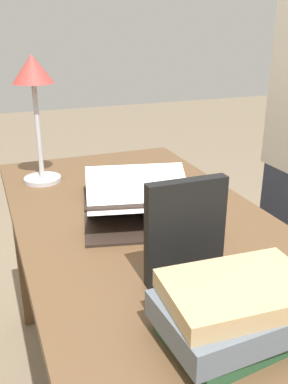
% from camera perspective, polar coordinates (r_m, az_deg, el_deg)
% --- Properties ---
extents(reading_desk, '(1.51, 0.75, 0.77)m').
position_cam_1_polar(reading_desk, '(1.31, 0.81, -8.25)').
color(reading_desk, brown).
rests_on(reading_desk, ground_plane).
extents(open_book, '(0.51, 0.45, 0.09)m').
position_cam_1_polar(open_book, '(1.35, -0.38, -1.44)').
color(open_book, black).
rests_on(open_book, reading_desk).
extents(book_stack_tall, '(0.21, 0.30, 0.12)m').
position_cam_1_polar(book_stack_tall, '(0.84, 12.36, -15.06)').
color(book_stack_tall, '#234C2D').
rests_on(book_stack_tall, reading_desk).
extents(book_standing_upright, '(0.03, 0.19, 0.25)m').
position_cam_1_polar(book_standing_upright, '(0.96, 5.53, -5.30)').
color(book_standing_upright, black).
rests_on(book_standing_upright, reading_desk).
extents(reading_lamp, '(0.14, 0.14, 0.46)m').
position_cam_1_polar(reading_lamp, '(1.57, -14.46, 13.45)').
color(reading_lamp, '#ADADB2').
rests_on(reading_lamp, reading_desk).
extents(coffee_mug, '(0.11, 0.08, 0.10)m').
position_cam_1_polar(coffee_mug, '(1.19, 7.16, -3.80)').
color(coffee_mug, '#28282D').
rests_on(coffee_mug, reading_desk).
extents(pencil, '(0.09, 0.15, 0.01)m').
position_cam_1_polar(pencil, '(1.47, 8.11, -0.64)').
color(pencil, gold).
rests_on(pencil, reading_desk).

